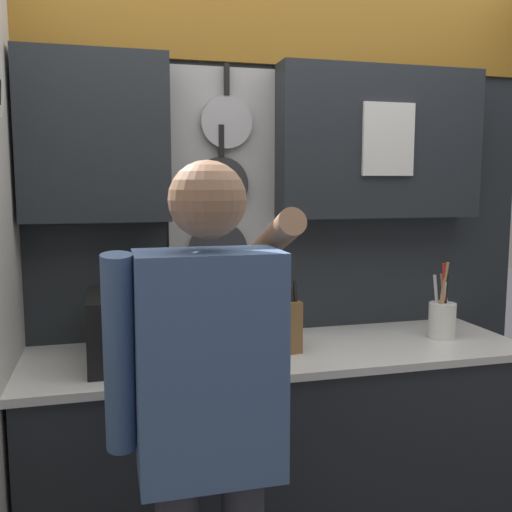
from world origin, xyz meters
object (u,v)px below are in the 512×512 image
Objects in this scene: utensil_crock at (442,317)px; person at (209,411)px; microwave at (158,326)px; knife_block at (284,324)px.

utensil_crock is 0.20× the size of person.
utensil_crock is (1.21, 0.00, -0.04)m from microwave.
person is (-0.42, -0.66, -0.05)m from knife_block.
knife_block reaches higher than microwave.
person is at bearing -149.66° from utensil_crock.
person reaches higher than knife_block.
utensil_crock reaches higher than knife_block.
microwave is 0.67m from person.
utensil_crock is 1.31m from person.
person is (0.08, -0.66, -0.08)m from microwave.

